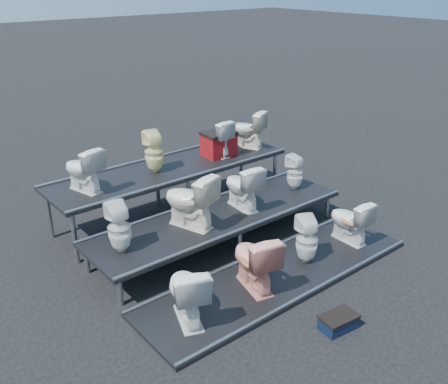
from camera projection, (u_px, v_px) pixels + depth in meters
ground at (220, 242)px, 7.81m from camera, size 80.00×80.00×0.00m
tier_front at (278, 276)px, 6.87m from camera, size 4.20×1.20×0.06m
tier_mid at (219, 229)px, 7.72m from camera, size 4.20×1.20×0.46m
tier_back at (172, 191)px, 8.56m from camera, size 4.20×1.20×0.86m
toilet_0 at (187, 292)px, 5.83m from camera, size 0.67×0.86×0.77m
toilet_1 at (254, 260)px, 6.43m from camera, size 0.62×0.87×0.80m
toilet_2 at (307, 240)px, 7.04m from camera, size 0.42×0.42×0.70m
toilet_3 at (350, 220)px, 7.59m from camera, size 0.41×0.69×0.69m
toilet_4 at (119, 228)px, 6.52m from camera, size 0.36×0.36×0.69m
toilet_5 at (190, 200)px, 7.14m from camera, size 0.68×0.91×0.82m
toilet_6 at (242, 186)px, 7.74m from camera, size 0.47×0.75×0.72m
toilet_7 at (295, 172)px, 8.45m from camera, size 0.29×0.30×0.60m
toilet_8 at (83, 169)px, 7.36m from camera, size 0.53×0.74×0.68m
toilet_9 at (154, 152)px, 8.06m from camera, size 0.36×0.37×0.69m
toilet_10 at (216, 138)px, 8.81m from camera, size 0.40×0.66×0.65m
toilet_11 at (247, 129)px, 9.22m from camera, size 0.62×0.78×0.69m
red_crate at (219, 145)px, 8.85m from camera, size 0.56×0.46×0.38m
step_stool at (338, 323)px, 5.88m from camera, size 0.46×0.31×0.15m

